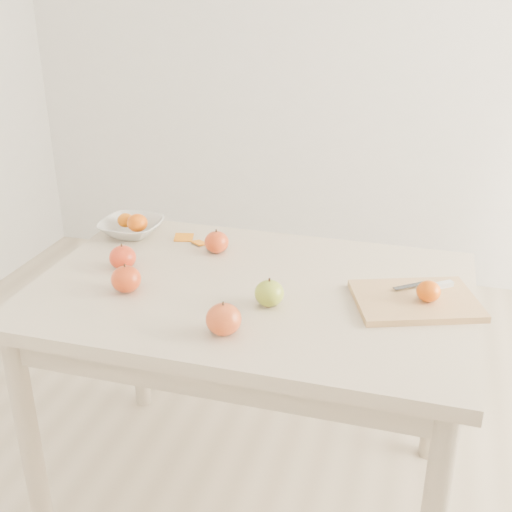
# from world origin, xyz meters

# --- Properties ---
(ground) EXTENTS (3.50, 3.50, 0.00)m
(ground) POSITION_xyz_m (0.00, 0.00, 0.00)
(ground) COLOR #C6B293
(ground) RESTS_ON ground
(table) EXTENTS (1.20, 0.80, 0.75)m
(table) POSITION_xyz_m (0.00, 0.00, 0.65)
(table) COLOR #C9B498
(table) RESTS_ON ground
(cutting_board) EXTENTS (0.37, 0.32, 0.02)m
(cutting_board) POSITION_xyz_m (0.44, 0.02, 0.76)
(cutting_board) COLOR tan
(cutting_board) RESTS_ON table
(board_tangerine) EXTENTS (0.06, 0.06, 0.05)m
(board_tangerine) POSITION_xyz_m (0.47, 0.01, 0.80)
(board_tangerine) COLOR #CC5107
(board_tangerine) RESTS_ON cutting_board
(fruit_bowl) EXTENTS (0.20, 0.20, 0.05)m
(fruit_bowl) POSITION_xyz_m (-0.48, 0.25, 0.77)
(fruit_bowl) COLOR silver
(fruit_bowl) RESTS_ON table
(bowl_tangerine_near) EXTENTS (0.05, 0.05, 0.05)m
(bowl_tangerine_near) POSITION_xyz_m (-0.51, 0.26, 0.79)
(bowl_tangerine_near) COLOR #C75907
(bowl_tangerine_near) RESTS_ON fruit_bowl
(bowl_tangerine_far) EXTENTS (0.07, 0.07, 0.06)m
(bowl_tangerine_far) POSITION_xyz_m (-0.45, 0.24, 0.80)
(bowl_tangerine_far) COLOR #D44E07
(bowl_tangerine_far) RESTS_ON fruit_bowl
(orange_peel_a) EXTENTS (0.07, 0.06, 0.01)m
(orange_peel_a) POSITION_xyz_m (-0.30, 0.26, 0.75)
(orange_peel_a) COLOR orange
(orange_peel_a) RESTS_ON table
(orange_peel_b) EXTENTS (0.06, 0.05, 0.01)m
(orange_peel_b) POSITION_xyz_m (-0.24, 0.24, 0.75)
(orange_peel_b) COLOR orange
(orange_peel_b) RESTS_ON table
(paring_knife) EXTENTS (0.16, 0.09, 0.01)m
(paring_knife) POSITION_xyz_m (0.49, 0.09, 0.78)
(paring_knife) COLOR silver
(paring_knife) RESTS_ON cutting_board
(apple_green) EXTENTS (0.08, 0.08, 0.07)m
(apple_green) POSITION_xyz_m (0.08, -0.09, 0.78)
(apple_green) COLOR olive
(apple_green) RESTS_ON table
(apple_red_a) EXTENTS (0.08, 0.08, 0.07)m
(apple_red_a) POSITION_xyz_m (-0.17, 0.19, 0.78)
(apple_red_a) COLOR maroon
(apple_red_a) RESTS_ON table
(apple_red_c) EXTENTS (0.09, 0.09, 0.08)m
(apple_red_c) POSITION_xyz_m (0.01, -0.26, 0.79)
(apple_red_c) COLOR #961709
(apple_red_c) RESTS_ON table
(apple_red_b) EXTENTS (0.08, 0.08, 0.07)m
(apple_red_b) POSITION_xyz_m (-0.39, 0.01, 0.79)
(apple_red_b) COLOR maroon
(apple_red_b) RESTS_ON table
(apple_red_d) EXTENTS (0.08, 0.08, 0.07)m
(apple_red_d) POSITION_xyz_m (-0.32, -0.12, 0.79)
(apple_red_d) COLOR maroon
(apple_red_d) RESTS_ON table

